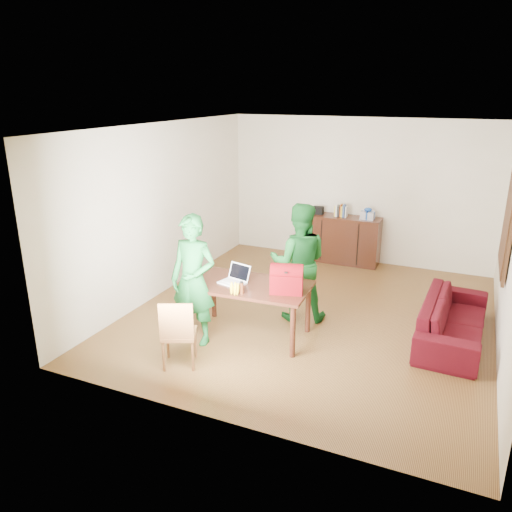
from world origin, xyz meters
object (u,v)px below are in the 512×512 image
at_px(chair, 180,346).
at_px(laptop, 232,280).
at_px(person_near, 193,280).
at_px(table, 250,291).
at_px(red_bag, 287,281).
at_px(person_far, 299,262).
at_px(sofa, 453,320).
at_px(bottle, 242,288).

distance_m(chair, laptop, 1.13).
distance_m(chair, person_near, 0.87).
xyz_separation_m(table, red_bag, (0.54, -0.06, 0.24)).
height_order(table, person_far, person_far).
bearing_deg(person_far, table, 44.53).
relative_size(red_bag, sofa, 0.21).
relative_size(table, bottle, 9.76).
xyz_separation_m(person_near, red_bag, (1.13, 0.38, 0.03)).
distance_m(person_far, red_bag, 0.85).
height_order(person_far, laptop, person_far).
height_order(person_far, bottle, person_far).
bearing_deg(bottle, table, 96.49).
bearing_deg(person_far, bottle, 53.73).
bearing_deg(bottle, sofa, 27.80).
distance_m(chair, bottle, 1.03).
height_order(table, red_bag, red_bag).
bearing_deg(person_far, red_bag, 80.85).
xyz_separation_m(chair, laptop, (0.23, 0.98, 0.53)).
bearing_deg(sofa, bottle, 120.05).
xyz_separation_m(red_bag, sofa, (1.97, 1.03, -0.60)).
height_order(bottle, sofa, bottle).
height_order(chair, laptop, laptop).
relative_size(person_near, person_far, 1.00).
xyz_separation_m(person_near, laptop, (0.37, 0.37, -0.07)).
bearing_deg(sofa, chair, 126.55).
distance_m(table, laptop, 0.27).
bearing_deg(chair, person_far, 40.18).
height_order(person_near, laptop, person_near).
distance_m(table, chair, 1.21).
bearing_deg(red_bag, sofa, 12.17).
distance_m(laptop, bottle, 0.37).
xyz_separation_m(person_far, sofa, (2.10, 0.19, -0.57)).
relative_size(person_near, sofa, 0.88).
xyz_separation_m(person_near, sofa, (3.10, 1.41, -0.57)).
xyz_separation_m(person_near, bottle, (0.63, 0.11, -0.04)).
distance_m(table, bottle, 0.38).
relative_size(chair, sofa, 0.45).
distance_m(chair, person_far, 2.10).
distance_m(person_near, red_bag, 1.19).
bearing_deg(chair, table, 42.01).
distance_m(person_far, bottle, 1.17).
height_order(chair, red_bag, red_bag).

